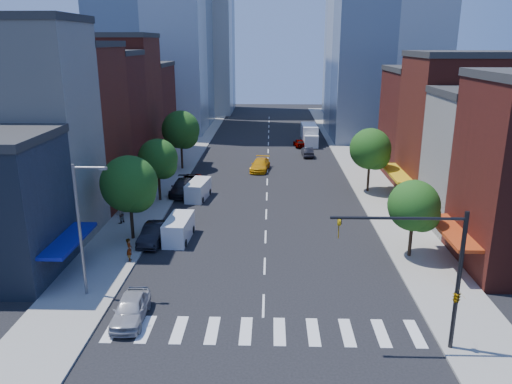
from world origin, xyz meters
TOP-DOWN VIEW (x-y plane):
  - ground at (0.00, 0.00)m, footprint 220.00×220.00m
  - sidewalk_left at (-12.50, 40.00)m, footprint 5.00×120.00m
  - sidewalk_right at (12.50, 40.00)m, footprint 5.00×120.00m
  - crosswalk at (0.00, -3.00)m, footprint 19.00×3.00m
  - bldg_left_1 at (-21.00, 12.00)m, footprint 12.00×8.00m
  - bldg_left_2 at (-21.00, 20.50)m, footprint 12.00×9.00m
  - bldg_left_3 at (-21.00, 29.00)m, footprint 12.00×8.00m
  - bldg_left_4 at (-21.00, 37.50)m, footprint 12.00×9.00m
  - bldg_left_5 at (-21.00, 47.00)m, footprint 12.00×10.00m
  - bldg_right_1 at (21.00, 15.00)m, footprint 12.00×8.00m
  - bldg_right_2 at (21.00, 24.00)m, footprint 12.00×10.00m
  - bldg_right_3 at (21.00, 34.00)m, footprint 12.00×10.00m
  - traffic_signal at (9.94, -4.50)m, footprint 7.24×2.24m
  - streetlight at (-11.81, 1.00)m, footprint 2.25×0.25m
  - tree_left_near at (-11.35, 10.92)m, footprint 4.80×4.80m
  - tree_left_mid at (-11.35, 21.92)m, footprint 4.20×4.20m
  - tree_left_far at (-11.35, 35.92)m, footprint 5.00×5.00m
  - tree_right_near at (11.65, 7.92)m, footprint 4.00×4.00m
  - tree_right_far at (11.65, 25.92)m, footprint 4.60×4.60m
  - parked_car_front at (-8.13, -2.00)m, footprint 2.02×4.69m
  - parked_car_second at (-9.50, 10.47)m, footprint 2.10×5.05m
  - parked_car_third at (-9.05, 27.67)m, footprint 2.27×4.85m
  - parked_car_rear at (-9.50, 24.55)m, footprint 2.44×5.69m
  - cargo_van_near at (-7.51, 11.03)m, footprint 2.14×4.80m
  - cargo_van_far at (-7.52, 22.97)m, footprint 2.44×4.83m
  - taxi at (-1.00, 35.61)m, footprint 2.89×5.64m
  - traffic_car_oncoming at (5.90, 44.41)m, footprint 1.69×4.30m
  - traffic_car_far at (5.06, 51.47)m, footprint 2.03×4.04m
  - box_truck at (6.85, 53.80)m, footprint 2.60×8.03m
  - pedestrian_near at (-10.50, 6.39)m, footprint 0.60×0.76m
  - pedestrian_far at (-13.68, 14.69)m, footprint 0.96×1.05m

SIDE VIEW (x-z plane):
  - ground at x=0.00m, z-range 0.00..0.00m
  - crosswalk at x=0.00m, z-range 0.00..0.01m
  - sidewalk_left at x=-12.50m, z-range 0.00..0.15m
  - sidewalk_right at x=12.50m, z-range 0.00..0.15m
  - traffic_car_far at x=5.06m, z-range 0.00..1.32m
  - parked_car_third at x=-9.05m, z-range 0.00..1.34m
  - traffic_car_oncoming at x=5.90m, z-range 0.00..1.39m
  - taxi at x=-1.00m, z-range 0.00..1.56m
  - parked_car_front at x=-8.13m, z-range 0.00..1.58m
  - parked_car_second at x=-9.50m, z-range 0.00..1.63m
  - parked_car_rear at x=-9.50m, z-range 0.00..1.63m
  - cargo_van_far at x=-7.52m, z-range -0.01..1.96m
  - cargo_van_near at x=-7.51m, z-range -0.01..2.00m
  - pedestrian_far at x=-13.68m, z-range 0.15..1.90m
  - pedestrian_near at x=-10.50m, z-range 0.15..1.99m
  - box_truck at x=6.85m, z-range -0.09..3.13m
  - traffic_signal at x=9.94m, z-range 0.16..8.16m
  - tree_right_near at x=11.65m, z-range 1.09..7.29m
  - tree_left_mid at x=-11.35m, z-range 1.20..7.85m
  - tree_right_far at x=11.65m, z-range 1.26..8.46m
  - tree_left_near at x=-11.35m, z-range 1.22..8.52m
  - tree_left_far at x=-11.35m, z-range 1.33..9.08m
  - streetlight at x=-11.81m, z-range 0.78..9.78m
  - bldg_right_1 at x=21.00m, z-range 0.00..12.00m
  - bldg_left_5 at x=-21.00m, z-range 0.00..13.00m
  - bldg_right_3 at x=21.00m, z-range 0.00..13.00m
  - bldg_left_3 at x=-21.00m, z-range 0.00..15.00m
  - bldg_right_2 at x=21.00m, z-range 0.00..15.00m
  - bldg_left_2 at x=-21.00m, z-range 0.00..16.00m
  - bldg_left_4 at x=-21.00m, z-range 0.00..17.00m
  - bldg_left_1 at x=-21.00m, z-range 0.00..18.00m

